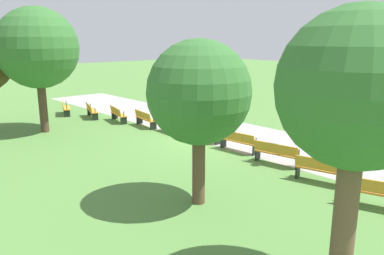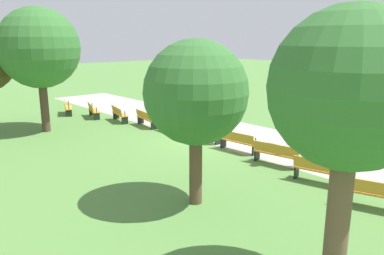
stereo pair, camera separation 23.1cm
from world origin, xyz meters
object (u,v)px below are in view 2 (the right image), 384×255
Objects in this scene: bench_0 at (67,107)px; tree_1 at (196,93)px; tree_3 at (351,92)px; bench_8 at (321,170)px; bench_4 at (174,124)px; bench_6 at (238,141)px; bench_2 at (119,114)px; tree_4 at (39,48)px; bench_1 at (93,110)px; bench_9 at (378,194)px; bench_5 at (204,132)px; person_seated at (207,128)px; lamp_post at (317,95)px; bench_3 at (146,118)px; bench_7 at (276,153)px.

bench_0 is 0.39× the size of tree_1.
bench_8 is at bearing 121.90° from tree_3.
bench_4 is 1.00× the size of bench_6.
bench_2 is 4.41m from bench_4.
bench_1 is at bearing 114.82° from tree_4.
bench_9 is 5.58m from tree_3.
bench_6 is 11.13m from tree_4.
bench_5 is at bearing 159.55° from bench_8.
tree_1 reaches higher than bench_8.
person_seated is at bearing 169.48° from bench_6.
bench_5 is 1.53× the size of person_seated.
tree_4 is (-7.03, -5.08, 3.71)m from person_seated.
bench_1 is 8.79m from bench_5.
tree_3 is (16.16, -4.90, 3.43)m from bench_2.
bench_8 is at bearing -49.27° from lamp_post.
bench_5 is (8.68, 1.38, 0.00)m from bench_1.
bench_3 is at bearing 177.71° from bench_6.
tree_3 is (4.75, -0.72, 0.60)m from tree_1.
bench_2 is 0.47× the size of lamp_post.
bench_9 is 16.57m from tree_4.
bench_0 is at bearing -170.74° from lamp_post.
bench_7 is 1.00× the size of bench_8.
bench_4 is 13.51m from tree_3.
tree_3 is (14.00, -5.33, 3.43)m from bench_3.
bench_8 is 2.21m from bench_9.
bench_9 is (17.36, 0.00, 0.00)m from bench_1.
bench_7 is (15.14, 1.80, 0.00)m from bench_0.
lamp_post is (14.14, 1.87, 2.33)m from bench_1.
tree_4 reaches higher than bench_3.
tree_1 reaches higher than bench_4.
tree_3 is (7.40, -5.59, 3.43)m from bench_6.
bench_5 is 8.79m from bench_9.
bench_6 is at bearing -2.26° from bench_5.
lamp_post is at bearing 3.63° from person_seated.
bench_9 is 0.30× the size of tree_4.
tree_3 reaches higher than bench_0.
tree_3 is at bearing -96.02° from bench_9.
tree_4 is (-16.64, 0.74, 0.43)m from tree_3.
tree_4 reaches higher than tree_1.
bench_8 is 0.35× the size of tree_3.
bench_9 is at bearing -29.51° from bench_8.
bench_3 is at bearing 153.47° from tree_1.
tree_4 is (-15.71, -3.55, 3.87)m from bench_9.
bench_9 is at bearing -15.88° from bench_6.
bench_1 and bench_2 have the same top height.
lamp_post reaches higher than bench_0.
bench_4 is 8.79m from bench_8.
tree_4 is at bearing -167.22° from bench_7.
bench_3 and bench_7 have the same top height.
bench_6 is 4.05m from lamp_post.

